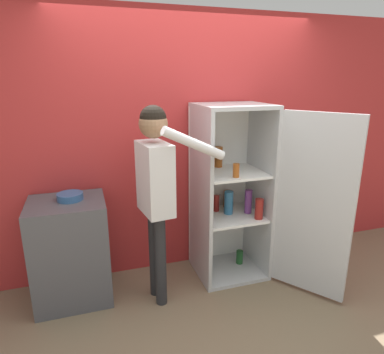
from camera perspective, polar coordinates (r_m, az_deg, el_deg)
ground_plane at (r=3.14m, az=5.31°, el=-21.83°), size 12.00×12.00×0.00m
wall_back at (r=3.45m, az=-0.53°, el=5.32°), size 7.00×0.06×2.55m
refrigerator at (r=3.34m, az=8.96°, el=-2.92°), size 1.08×1.15×1.70m
person at (r=2.82m, az=-6.02°, el=-0.30°), size 0.68×0.50×1.73m
counter at (r=3.26m, az=-19.54°, el=-11.53°), size 0.64×0.56×0.93m
bowl at (r=3.10m, az=-19.66°, el=-3.08°), size 0.22×0.22×0.06m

